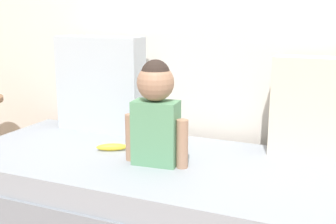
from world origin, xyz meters
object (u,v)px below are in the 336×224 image
(toddler, at_px, (156,110))
(banana, at_px, (112,147))
(throw_pillow_left, at_px, (101,84))
(couch, at_px, (175,195))
(throw_pillow_right, at_px, (322,108))

(toddler, distance_m, banana, 0.40)
(toddler, bearing_deg, banana, 164.13)
(throw_pillow_left, distance_m, banana, 0.50)
(couch, height_order, throw_pillow_left, throw_pillow_left)
(throw_pillow_right, bearing_deg, couch, -150.94)
(banana, bearing_deg, toddler, -15.87)
(throw_pillow_left, relative_size, toddler, 1.14)
(couch, xyz_separation_m, throw_pillow_left, (-0.64, 0.36, 0.47))
(toddler, height_order, banana, toddler)
(throw_pillow_right, bearing_deg, banana, -162.08)
(couch, distance_m, throw_pillow_right, 0.85)
(banana, bearing_deg, throw_pillow_right, 17.92)
(throw_pillow_right, xyz_separation_m, banana, (-1.02, -0.33, -0.23))
(couch, distance_m, toddler, 0.46)
(toddler, xyz_separation_m, banana, (-0.30, 0.08, -0.25))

